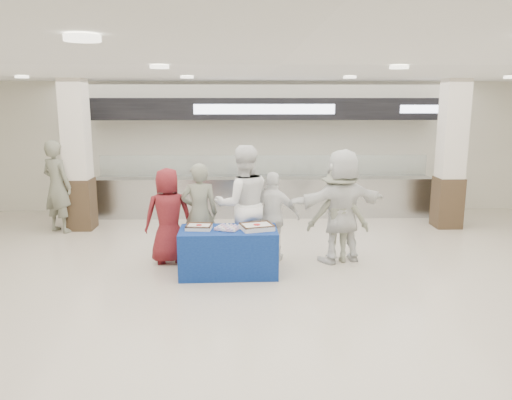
{
  "coord_description": "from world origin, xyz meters",
  "views": [
    {
      "loc": [
        -0.44,
        -6.42,
        2.78
      ],
      "look_at": [
        -0.26,
        1.6,
        1.15
      ],
      "focal_mm": 35.0,
      "sensor_mm": 36.0,
      "label": 1
    }
  ],
  "objects_px": {
    "chef_tall": "(243,205)",
    "civilian_white": "(342,206)",
    "cupcake_tray": "(227,228)",
    "soldier_bg": "(57,186)",
    "sheet_cake_left": "(199,226)",
    "display_table": "(229,252)",
    "chef_short": "(273,217)",
    "sheet_cake_right": "(257,226)",
    "soldier_a": "(200,213)",
    "soldier_b": "(338,215)",
    "civilian_maroon": "(168,216)"
  },
  "relations": [
    {
      "from": "chef_tall",
      "to": "civilian_white",
      "type": "height_order",
      "value": "chef_tall"
    },
    {
      "from": "cupcake_tray",
      "to": "soldier_bg",
      "type": "bearing_deg",
      "value": 143.14
    },
    {
      "from": "chef_tall",
      "to": "sheet_cake_left",
      "type": "bearing_deg",
      "value": 30.04
    },
    {
      "from": "display_table",
      "to": "civilian_white",
      "type": "relative_size",
      "value": 0.79
    },
    {
      "from": "chef_short",
      "to": "cupcake_tray",
      "type": "bearing_deg",
      "value": 56.95
    },
    {
      "from": "cupcake_tray",
      "to": "sheet_cake_right",
      "type": "bearing_deg",
      "value": -0.66
    },
    {
      "from": "soldier_a",
      "to": "chef_tall",
      "type": "distance_m",
      "value": 0.76
    },
    {
      "from": "cupcake_tray",
      "to": "soldier_b",
      "type": "relative_size",
      "value": 0.26
    },
    {
      "from": "soldier_b",
      "to": "civilian_white",
      "type": "height_order",
      "value": "civilian_white"
    },
    {
      "from": "cupcake_tray",
      "to": "soldier_a",
      "type": "relative_size",
      "value": 0.25
    },
    {
      "from": "soldier_a",
      "to": "civilian_white",
      "type": "xyz_separation_m",
      "value": [
        2.43,
        0.0,
        0.12
      ]
    },
    {
      "from": "civilian_maroon",
      "to": "soldier_a",
      "type": "distance_m",
      "value": 0.53
    },
    {
      "from": "soldier_a",
      "to": "cupcake_tray",
      "type": "bearing_deg",
      "value": 122.59
    },
    {
      "from": "soldier_a",
      "to": "civilian_white",
      "type": "height_order",
      "value": "civilian_white"
    },
    {
      "from": "display_table",
      "to": "chef_short",
      "type": "bearing_deg",
      "value": 41.59
    },
    {
      "from": "chef_tall",
      "to": "civilian_white",
      "type": "distance_m",
      "value": 1.69
    },
    {
      "from": "cupcake_tray",
      "to": "soldier_bg",
      "type": "relative_size",
      "value": 0.22
    },
    {
      "from": "soldier_b",
      "to": "soldier_bg",
      "type": "relative_size",
      "value": 0.84
    },
    {
      "from": "civilian_white",
      "to": "display_table",
      "type": "bearing_deg",
      "value": -0.35
    },
    {
      "from": "civilian_maroon",
      "to": "sheet_cake_left",
      "type": "bearing_deg",
      "value": 119.0
    },
    {
      "from": "sheet_cake_left",
      "to": "cupcake_tray",
      "type": "distance_m",
      "value": 0.45
    },
    {
      "from": "soldier_bg",
      "to": "soldier_b",
      "type": "bearing_deg",
      "value": -173.01
    },
    {
      "from": "chef_short",
      "to": "soldier_b",
      "type": "relative_size",
      "value": 0.95
    },
    {
      "from": "civilian_maroon",
      "to": "soldier_b",
      "type": "height_order",
      "value": "civilian_maroon"
    },
    {
      "from": "soldier_a",
      "to": "chef_tall",
      "type": "bearing_deg",
      "value": 175.7
    },
    {
      "from": "sheet_cake_right",
      "to": "soldier_bg",
      "type": "bearing_deg",
      "value": 146.32
    },
    {
      "from": "chef_tall",
      "to": "civilian_white",
      "type": "bearing_deg",
      "value": 168.48
    },
    {
      "from": "soldier_a",
      "to": "display_table",
      "type": "bearing_deg",
      "value": 124.31
    },
    {
      "from": "sheet_cake_right",
      "to": "soldier_bg",
      "type": "xyz_separation_m",
      "value": [
        -4.13,
        2.75,
        0.17
      ]
    },
    {
      "from": "soldier_b",
      "to": "civilian_white",
      "type": "bearing_deg",
      "value": -176.48
    },
    {
      "from": "sheet_cake_left",
      "to": "soldier_bg",
      "type": "distance_m",
      "value": 4.21
    },
    {
      "from": "civilian_maroon",
      "to": "display_table",
      "type": "bearing_deg",
      "value": 134.54
    },
    {
      "from": "sheet_cake_left",
      "to": "soldier_bg",
      "type": "bearing_deg",
      "value": 139.9
    },
    {
      "from": "display_table",
      "to": "sheet_cake_left",
      "type": "bearing_deg",
      "value": 176.19
    },
    {
      "from": "display_table",
      "to": "civilian_maroon",
      "type": "distance_m",
      "value": 1.3
    },
    {
      "from": "chef_tall",
      "to": "soldier_b",
      "type": "height_order",
      "value": "chef_tall"
    },
    {
      "from": "sheet_cake_right",
      "to": "soldier_b",
      "type": "distance_m",
      "value": 1.57
    },
    {
      "from": "cupcake_tray",
      "to": "civilian_white",
      "type": "bearing_deg",
      "value": 18.94
    },
    {
      "from": "sheet_cake_left",
      "to": "sheet_cake_right",
      "type": "bearing_deg",
      "value": -2.97
    },
    {
      "from": "display_table",
      "to": "soldier_b",
      "type": "height_order",
      "value": "soldier_b"
    },
    {
      "from": "chef_tall",
      "to": "civilian_white",
      "type": "relative_size",
      "value": 1.03
    },
    {
      "from": "chef_tall",
      "to": "chef_short",
      "type": "xyz_separation_m",
      "value": [
        0.52,
        0.07,
        -0.23
      ]
    },
    {
      "from": "sheet_cake_left",
      "to": "soldier_bg",
      "type": "relative_size",
      "value": 0.22
    },
    {
      "from": "sheet_cake_left",
      "to": "soldier_bg",
      "type": "height_order",
      "value": "soldier_bg"
    },
    {
      "from": "cupcake_tray",
      "to": "soldier_b",
      "type": "xyz_separation_m",
      "value": [
        1.88,
        0.66,
        0.04
      ]
    },
    {
      "from": "sheet_cake_right",
      "to": "chef_short",
      "type": "height_order",
      "value": "chef_short"
    },
    {
      "from": "soldier_b",
      "to": "cupcake_tray",
      "type": "bearing_deg",
      "value": 22.93
    },
    {
      "from": "soldier_a",
      "to": "chef_short",
      "type": "distance_m",
      "value": 1.27
    },
    {
      "from": "civilian_maroon",
      "to": "chef_short",
      "type": "height_order",
      "value": "civilian_maroon"
    },
    {
      "from": "chef_tall",
      "to": "soldier_b",
      "type": "relative_size",
      "value": 1.23
    }
  ]
}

